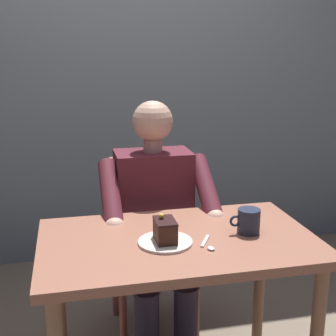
# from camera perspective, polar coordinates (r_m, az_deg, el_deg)

# --- Properties ---
(cafe_rear_panel) EXTENTS (6.40, 0.12, 3.00)m
(cafe_rear_panel) POSITION_cam_1_polar(r_m,az_deg,el_deg) (3.14, -5.69, 15.66)
(cafe_rear_panel) COLOR gray
(cafe_rear_panel) RESTS_ON ground
(dining_table) EXTENTS (1.05, 0.63, 0.75)m
(dining_table) POSITION_cam_1_polar(r_m,az_deg,el_deg) (1.79, 1.28, -11.77)
(dining_table) COLOR #985E49
(dining_table) RESTS_ON ground
(chair) EXTENTS (0.42, 0.42, 0.90)m
(chair) POSITION_cam_1_polar(r_m,az_deg,el_deg) (2.39, -2.24, -8.58)
(chair) COLOR #A5574A
(chair) RESTS_ON ground
(seated_person) EXTENTS (0.53, 0.58, 1.21)m
(seated_person) POSITION_cam_1_polar(r_m,az_deg,el_deg) (2.18, -1.44, -7.16)
(seated_person) COLOR #581F2B
(seated_person) RESTS_ON ground
(dessert_plate) EXTENTS (0.20, 0.20, 0.01)m
(dessert_plate) POSITION_cam_1_polar(r_m,az_deg,el_deg) (1.70, -0.36, -9.26)
(dessert_plate) COLOR silver
(dessert_plate) RESTS_ON dining_table
(cake_slice) EXTENTS (0.07, 0.11, 0.10)m
(cake_slice) POSITION_cam_1_polar(r_m,az_deg,el_deg) (1.68, -0.36, -7.80)
(cake_slice) COLOR #3E2318
(cake_slice) RESTS_ON dessert_plate
(coffee_cup) EXTENTS (0.12, 0.09, 0.10)m
(coffee_cup) POSITION_cam_1_polar(r_m,az_deg,el_deg) (1.80, 10.05, -6.50)
(coffee_cup) COLOR #232B40
(coffee_cup) RESTS_ON dining_table
(dessert_spoon) EXTENTS (0.06, 0.14, 0.01)m
(dessert_spoon) POSITION_cam_1_polar(r_m,az_deg,el_deg) (1.69, 5.08, -9.57)
(dessert_spoon) COLOR silver
(dessert_spoon) RESTS_ON dining_table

